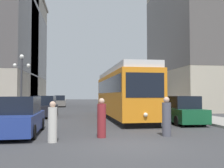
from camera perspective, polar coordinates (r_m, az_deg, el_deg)
ground_plane at (r=9.74m, az=4.84°, el=-13.69°), size 200.00×200.00×0.00m
sidewalk_left at (r=49.66m, az=-14.43°, el=-4.50°), size 3.14×120.00×0.15m
sidewalk_right at (r=50.31m, az=3.25°, el=-4.55°), size 3.14×120.00×0.15m
streetcar at (r=20.25m, az=2.42°, el=-1.89°), size 2.85×12.80×3.89m
transit_bus at (r=36.52m, az=3.52°, el=-2.39°), size 2.90×12.58×3.45m
parked_car_left_near at (r=12.97m, az=-20.05°, el=-6.98°), size 1.94×4.86×1.82m
parked_car_left_mid at (r=41.38m, az=-11.71°, el=-3.88°), size 2.09×4.47×1.82m
parked_car_right_far at (r=17.53m, az=15.32°, el=-5.83°), size 1.93×4.72×1.82m
parked_car_left_far at (r=22.59m, az=-14.84°, el=-5.06°), size 1.92×4.69×1.82m
pedestrian_crossing_near at (r=10.50m, az=-13.27°, el=-8.60°), size 0.37×0.37×1.64m
pedestrian_crossing_far at (r=11.36m, az=-2.36°, el=-7.94°), size 0.39×0.39×1.75m
pedestrian_on_sidewalk at (r=11.97m, az=12.21°, el=-7.47°), size 0.40×0.40×1.81m
lamp_post_left_near at (r=22.45m, az=-19.74°, el=1.90°), size 1.41×0.36×5.14m
building_left_corner at (r=53.36m, az=-22.55°, el=7.86°), size 13.07×21.00×21.96m
building_right_corner at (r=37.48m, az=21.08°, el=10.81°), size 13.57×16.25×20.23m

